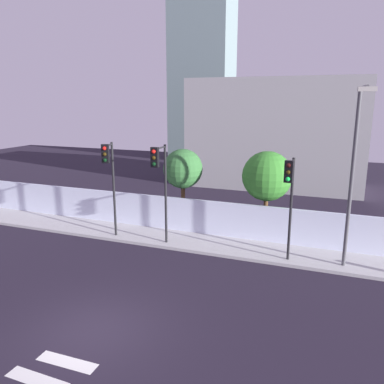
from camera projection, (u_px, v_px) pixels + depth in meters
The scene contains 11 objects.
ground_plane at pixel (94, 330), 12.17m from camera, with size 80.00×80.00×0.00m, color #221C2B.
sidewalk at pixel (189, 242), 19.60m from camera, with size 36.00×2.40×0.15m, color #B5B5B5.
perimeter_wall at pixel (198, 216), 20.55m from camera, with size 36.00×0.18×1.80m, color silver.
traffic_light_left at pixel (290, 189), 16.07m from camera, with size 0.36×1.12×4.57m.
traffic_light_center at pixel (160, 175), 17.94m from camera, with size 0.35×1.42×4.88m.
traffic_light_right at pixel (109, 170), 19.01m from camera, with size 0.49×1.22×4.89m.
street_lamp_curbside at pixel (354, 165), 15.34m from camera, with size 0.62×2.27×7.44m.
roadside_tree_leftmost at pixel (183, 169), 21.33m from camera, with size 2.19×2.19×4.47m.
roadside_tree_midleft at pixel (267, 176), 19.73m from camera, with size 2.56×2.56×4.57m.
low_building_distant at pixel (276, 133), 31.89m from camera, with size 13.94×6.00×8.77m, color #ABABAB.
tower_on_skyline at pixel (203, 22), 43.88m from camera, with size 6.91×5.00×31.48m, color gray.
Camera 1 is at (6.75, -9.01, 7.08)m, focal length 36.15 mm.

